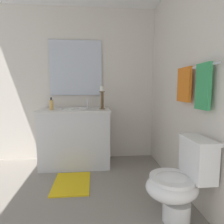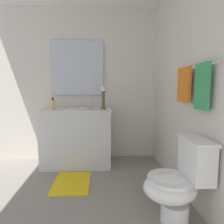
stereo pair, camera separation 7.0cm
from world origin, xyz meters
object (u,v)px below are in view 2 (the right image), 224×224
Objects in this scene: soap_bottle at (53,104)px; towel_center at (202,86)px; candle_holder_tall at (103,97)px; vanity_cabinet at (77,137)px; towel_bar at (195,67)px; sink_basin at (77,112)px; towel_near_vanity at (184,85)px; bath_mat at (72,183)px; toilet at (178,183)px; mirror at (78,68)px.

towel_center reaches higher than soap_bottle.
candle_holder_tall is 1.91× the size of soap_bottle.
towel_bar reaches higher than vanity_cabinet.
sink_basin is 1.84m from towel_center.
towel_center is at bearing -5.77° from towel_bar.
towel_near_vanity reaches higher than bath_mat.
towel_center is 0.67× the size of bath_mat.
vanity_cabinet is 1.75× the size of bath_mat.
candle_holder_tall is at bearing -138.99° from towel_near_vanity.
vanity_cabinet is at bearing -95.52° from candle_holder_tall.
candle_holder_tall is 1.26m from bath_mat.
towel_near_vanity is (-0.42, 0.20, 0.84)m from toilet.
towel_center is (-0.06, 0.20, 0.82)m from toilet.
mirror reaches higher than towel_center.
candle_holder_tall is at bearing 51.78° from mirror.
candle_holder_tall is 0.48× the size of towel_bar.
candle_holder_tall is at bearing 84.48° from vanity_cabinet.
sink_basin is at bearing -143.98° from toilet.
towel_center is (0.18, -0.02, -0.18)m from towel_bar.
sink_basin is 1.78m from towel_bar.
soap_bottle is (0.32, -0.34, -0.56)m from mirror.
mirror reaches higher than toilet.
candle_holder_tall is 0.97× the size of towel_near_vanity.
soap_bottle is (0.04, -0.34, 0.11)m from sink_basin.
vanity_cabinet is 1.73m from toilet.
mirror is 1.16× the size of toilet.
toilet is at bearing 44.96° from soap_bottle.
bath_mat is (0.91, 0.00, -1.49)m from mirror.
bath_mat is (-0.71, -1.22, -1.18)m from towel_center.
towel_bar is at bearing 46.98° from sink_basin.
bath_mat is at bearing -120.10° from towel_center.
vanity_cabinet is 1.93m from towel_bar.
vanity_cabinet reaches higher than toilet.
toilet is at bearing 36.04° from vanity_cabinet.
towel_bar is (1.11, 1.57, 0.43)m from soap_bottle.
soap_bottle is at bearing -82.83° from vanity_cabinet.
towel_bar is at bearing 66.87° from bath_mat.
mirror is 2.45× the size of towel_near_vanity.
soap_bottle is at bearing -125.24° from towel_bar.
soap_bottle is 1.97m from towel_bar.
sink_basin is 0.73m from mirror.
sink_basin is (0.00, 0.00, 0.39)m from vanity_cabinet.
sink_basin is 1.13× the size of towel_near_vanity.
candle_holder_tall is at bearing 145.32° from bath_mat.
towel_near_vanity is (-0.18, -0.02, -0.16)m from towel_bar.
soap_bottle is 0.45× the size of towel_center.
sink_basin reaches higher than bath_mat.
soap_bottle is 0.25× the size of towel_bar.
towel_bar is 1.91m from bath_mat.
sink_basin is at bearing -133.02° from towel_bar.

